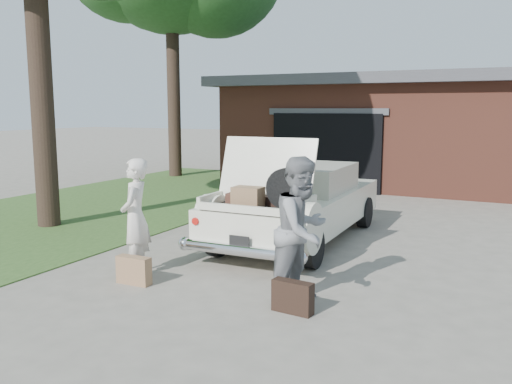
% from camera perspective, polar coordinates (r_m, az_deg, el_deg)
% --- Properties ---
extents(ground, '(90.00, 90.00, 0.00)m').
position_cam_1_polar(ground, '(7.89, -1.98, -8.52)').
color(ground, gray).
rests_on(ground, ground).
extents(grass_strip, '(6.00, 16.00, 0.02)m').
position_cam_1_polar(grass_strip, '(13.45, -16.55, -1.55)').
color(grass_strip, '#2D4C1E').
rests_on(grass_strip, ground).
extents(house, '(12.80, 7.80, 3.30)m').
position_cam_1_polar(house, '(18.28, 18.53, 6.26)').
color(house, brown).
rests_on(house, ground).
extents(sedan, '(1.94, 4.74, 1.90)m').
position_cam_1_polar(sedan, '(9.67, 4.50, -1.10)').
color(sedan, silver).
rests_on(sedan, ground).
extents(woman_left, '(0.61, 0.71, 1.66)m').
position_cam_1_polar(woman_left, '(7.85, -12.59, -2.57)').
color(woman_left, silver).
rests_on(woman_left, ground).
extents(woman_right, '(0.86, 1.00, 1.79)m').
position_cam_1_polar(woman_right, '(6.54, 4.87, -4.08)').
color(woman_right, gray).
rests_on(woman_right, ground).
extents(suitcase_left, '(0.49, 0.17, 0.38)m').
position_cam_1_polar(suitcase_left, '(7.55, -12.74, -8.04)').
color(suitcase_left, '#9F7551').
rests_on(suitcase_left, ground).
extents(suitcase_right, '(0.50, 0.20, 0.38)m').
position_cam_1_polar(suitcase_right, '(6.40, 3.88, -10.96)').
color(suitcase_right, black).
rests_on(suitcase_right, ground).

